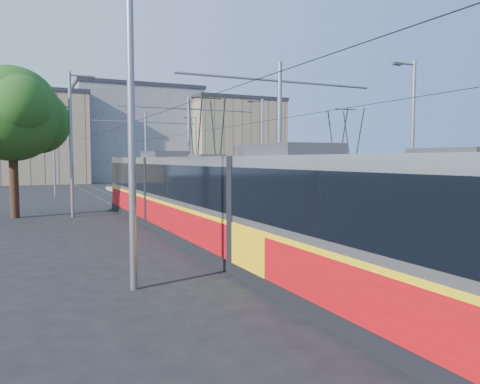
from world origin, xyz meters
name	(u,v)px	position (x,y,z in m)	size (l,w,h in m)	color
ground	(422,276)	(0.00, 0.00, 0.00)	(160.00, 160.00, 0.00)	black
platform	(205,210)	(0.00, 17.00, 0.15)	(4.00, 50.00, 0.30)	gray
tactile_strip_left	(182,208)	(-1.45, 17.00, 0.30)	(0.70, 50.00, 0.01)	gray
tactile_strip_right	(227,206)	(1.45, 17.00, 0.30)	(0.70, 50.00, 0.01)	gray
rails	(205,212)	(0.00, 17.00, 0.02)	(8.71, 70.00, 0.03)	gray
track_arrow	(403,333)	(-3.60, -3.00, 0.01)	(1.20, 5.00, 0.01)	silver
tram_left	(207,199)	(-3.60, 7.19, 1.71)	(2.43, 29.54, 5.50)	black
tram_right	(344,189)	(3.60, 8.22, 1.86)	(2.43, 30.48, 5.50)	black
catenary	(223,135)	(0.00, 14.15, 4.52)	(9.20, 70.00, 7.00)	slate
street_lamps	(184,145)	(0.00, 21.00, 4.18)	(15.18, 38.22, 8.00)	slate
shelter	(207,190)	(-0.21, 16.18, 1.43)	(0.95, 1.14, 2.16)	black
tree	(19,116)	(-10.08, 19.13, 5.57)	(5.67, 5.25, 8.24)	#382314
building_left	(22,138)	(-10.00, 60.00, 6.12)	(16.32, 12.24, 12.22)	gray
building_centre	(135,134)	(6.00, 64.00, 7.11)	(18.36, 14.28, 14.20)	gray
building_right	(233,140)	(20.00, 58.00, 6.31)	(14.28, 10.20, 12.61)	gray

